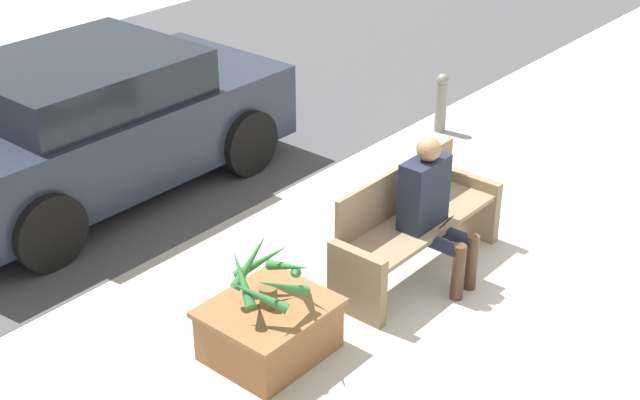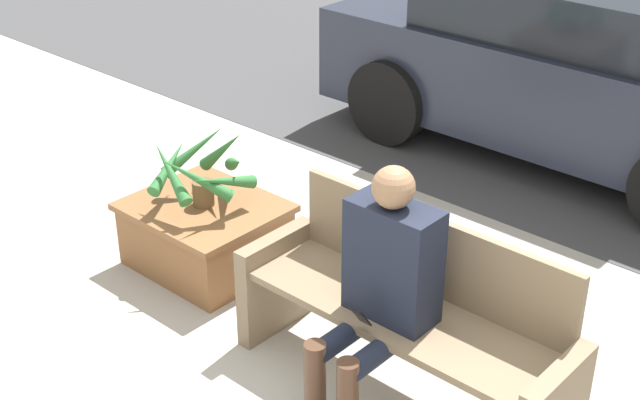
% 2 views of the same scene
% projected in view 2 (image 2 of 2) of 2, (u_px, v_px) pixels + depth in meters
% --- Properties ---
extents(bench, '(1.77, 0.53, 0.91)m').
position_uv_depth(bench, '(407.00, 316.00, 4.35)').
color(bench, '#7A664C').
rests_on(bench, ground_plane).
extents(person_seated, '(0.44, 0.60, 1.27)m').
position_uv_depth(person_seated, '(381.00, 282.00, 4.12)').
color(person_seated, black).
rests_on(person_seated, ground_plane).
extents(planter_box, '(0.89, 0.77, 0.42)m').
position_uv_depth(planter_box, '(206.00, 232.00, 5.49)').
color(planter_box, brown).
rests_on(planter_box, ground_plane).
extents(potted_plant, '(0.65, 0.65, 0.49)m').
position_uv_depth(potted_plant, '(202.00, 169.00, 5.28)').
color(potted_plant, brown).
rests_on(potted_plant, planter_box).
extents(parked_car, '(3.87, 1.98, 1.40)m').
position_uv_depth(parked_car, '(583.00, 64.00, 6.84)').
color(parked_car, '#232838').
rests_on(parked_car, ground_plane).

